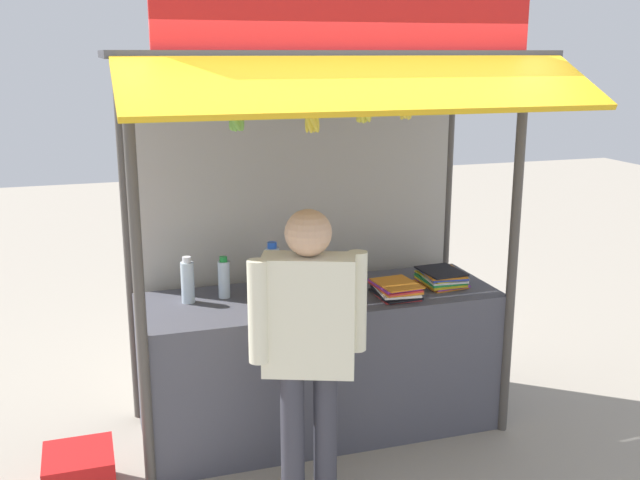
{
  "coord_description": "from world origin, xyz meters",
  "views": [
    {
      "loc": [
        -1.32,
        -4.16,
        2.35
      ],
      "look_at": [
        0.0,
        0.0,
        1.25
      ],
      "focal_mm": 41.7,
      "sensor_mm": 36.0,
      "label": 1
    }
  ],
  "objects_px": {
    "magazine_stack_mid_left": "(296,293)",
    "banana_bunch_leftmost": "(312,117)",
    "vendor_person": "(309,335)",
    "water_bottle_back_left": "(224,278)",
    "water_bottle_back_right": "(272,268)",
    "magazine_stack_front_left": "(442,277)",
    "magazine_stack_front_right": "(396,289)",
    "banana_bunch_inner_left": "(237,119)",
    "plastic_crate": "(80,474)",
    "water_bottle_right": "(188,281)",
    "banana_bunch_inner_right": "(406,106)",
    "banana_bunch_rightmost": "(364,109)"
  },
  "relations": [
    {
      "from": "banana_bunch_inner_left",
      "to": "banana_bunch_leftmost",
      "type": "distance_m",
      "value": 0.39
    },
    {
      "from": "banana_bunch_leftmost",
      "to": "magazine_stack_front_right",
      "type": "bearing_deg",
      "value": 26.95
    },
    {
      "from": "water_bottle_right",
      "to": "banana_bunch_inner_left",
      "type": "distance_m",
      "value": 1.18
    },
    {
      "from": "water_bottle_back_left",
      "to": "banana_bunch_rightmost",
      "type": "height_order",
      "value": "banana_bunch_rightmost"
    },
    {
      "from": "water_bottle_right",
      "to": "vendor_person",
      "type": "distance_m",
      "value": 1.03
    },
    {
      "from": "banana_bunch_leftmost",
      "to": "magazine_stack_mid_left",
      "type": "bearing_deg",
      "value": 86.37
    },
    {
      "from": "banana_bunch_leftmost",
      "to": "vendor_person",
      "type": "distance_m",
      "value": 1.11
    },
    {
      "from": "magazine_stack_mid_left",
      "to": "magazine_stack_front_right",
      "type": "xyz_separation_m",
      "value": [
        0.6,
        -0.12,
        0.01
      ]
    },
    {
      "from": "magazine_stack_mid_left",
      "to": "magazine_stack_front_right",
      "type": "relative_size",
      "value": 0.89
    },
    {
      "from": "banana_bunch_leftmost",
      "to": "water_bottle_back_left",
      "type": "bearing_deg",
      "value": 121.37
    },
    {
      "from": "magazine_stack_front_left",
      "to": "plastic_crate",
      "type": "xyz_separation_m",
      "value": [
        -2.29,
        -0.3,
        -0.81
      ]
    },
    {
      "from": "banana_bunch_leftmost",
      "to": "plastic_crate",
      "type": "height_order",
      "value": "banana_bunch_leftmost"
    },
    {
      "from": "magazine_stack_mid_left",
      "to": "plastic_crate",
      "type": "relative_size",
      "value": 0.81
    },
    {
      "from": "magazine_stack_front_left",
      "to": "vendor_person",
      "type": "relative_size",
      "value": 0.2
    },
    {
      "from": "banana_bunch_inner_right",
      "to": "banana_bunch_leftmost",
      "type": "height_order",
      "value": "same"
    },
    {
      "from": "magazine_stack_front_left",
      "to": "plastic_crate",
      "type": "relative_size",
      "value": 0.88
    },
    {
      "from": "magazine_stack_mid_left",
      "to": "vendor_person",
      "type": "relative_size",
      "value": 0.18
    },
    {
      "from": "vendor_person",
      "to": "magazine_stack_mid_left",
      "type": "bearing_deg",
      "value": 99.87
    },
    {
      "from": "magazine_stack_front_right",
      "to": "magazine_stack_mid_left",
      "type": "bearing_deg",
      "value": 168.48
    },
    {
      "from": "plastic_crate",
      "to": "magazine_stack_mid_left",
      "type": "bearing_deg",
      "value": 12.89
    },
    {
      "from": "banana_bunch_inner_right",
      "to": "plastic_crate",
      "type": "relative_size",
      "value": 0.62
    },
    {
      "from": "magazine_stack_front_right",
      "to": "banana_bunch_inner_left",
      "type": "xyz_separation_m",
      "value": [
        -1.02,
        -0.32,
        1.09
      ]
    },
    {
      "from": "water_bottle_right",
      "to": "magazine_stack_front_left",
      "type": "xyz_separation_m",
      "value": [
        1.61,
        -0.14,
        -0.08
      ]
    },
    {
      "from": "banana_bunch_inner_left",
      "to": "banana_bunch_leftmost",
      "type": "relative_size",
      "value": 0.93
    },
    {
      "from": "magazine_stack_front_left",
      "to": "banana_bunch_rightmost",
      "type": "distance_m",
      "value": 1.41
    },
    {
      "from": "banana_bunch_rightmost",
      "to": "vendor_person",
      "type": "xyz_separation_m",
      "value": [
        -0.41,
        -0.33,
        -1.09
      ]
    },
    {
      "from": "banana_bunch_inner_right",
      "to": "banana_bunch_rightmost",
      "type": "xyz_separation_m",
      "value": [
        -0.24,
        0.0,
        -0.01
      ]
    },
    {
      "from": "water_bottle_back_right",
      "to": "banana_bunch_leftmost",
      "type": "bearing_deg",
      "value": -84.28
    },
    {
      "from": "plastic_crate",
      "to": "magazine_stack_front_left",
      "type": "bearing_deg",
      "value": 7.56
    },
    {
      "from": "water_bottle_back_left",
      "to": "plastic_crate",
      "type": "distance_m",
      "value": 1.35
    },
    {
      "from": "water_bottle_back_right",
      "to": "banana_bunch_inner_left",
      "type": "bearing_deg",
      "value": -116.91
    },
    {
      "from": "banana_bunch_rightmost",
      "to": "vendor_person",
      "type": "bearing_deg",
      "value": -140.87
    },
    {
      "from": "magazine_stack_mid_left",
      "to": "vendor_person",
      "type": "xyz_separation_m",
      "value": [
        -0.15,
        -0.77,
        0.04
      ]
    },
    {
      "from": "water_bottle_right",
      "to": "plastic_crate",
      "type": "height_order",
      "value": "water_bottle_right"
    },
    {
      "from": "magazine_stack_mid_left",
      "to": "banana_bunch_rightmost",
      "type": "distance_m",
      "value": 1.24
    },
    {
      "from": "water_bottle_back_right",
      "to": "magazine_stack_front_left",
      "type": "bearing_deg",
      "value": -10.39
    },
    {
      "from": "water_bottle_back_left",
      "to": "banana_bunch_leftmost",
      "type": "relative_size",
      "value": 0.9
    },
    {
      "from": "water_bottle_back_right",
      "to": "magazine_stack_front_left",
      "type": "distance_m",
      "value": 1.09
    },
    {
      "from": "vendor_person",
      "to": "plastic_crate",
      "type": "xyz_separation_m",
      "value": [
        -1.16,
        0.47,
        -0.85
      ]
    },
    {
      "from": "water_bottle_right",
      "to": "magazine_stack_mid_left",
      "type": "xyz_separation_m",
      "value": [
        0.63,
        -0.14,
        -0.09
      ]
    },
    {
      "from": "water_bottle_back_right",
      "to": "banana_bunch_rightmost",
      "type": "xyz_separation_m",
      "value": [
        0.35,
        -0.64,
        1.02
      ]
    },
    {
      "from": "water_bottle_right",
      "to": "magazine_stack_front_left",
      "type": "relative_size",
      "value": 0.87
    },
    {
      "from": "water_bottle_back_left",
      "to": "banana_bunch_inner_right",
      "type": "distance_m",
      "value": 1.52
    },
    {
      "from": "magazine_stack_front_right",
      "to": "banana_bunch_inner_right",
      "type": "height_order",
      "value": "banana_bunch_inner_right"
    },
    {
      "from": "banana_bunch_leftmost",
      "to": "vendor_person",
      "type": "relative_size",
      "value": 0.18
    },
    {
      "from": "water_bottle_back_right",
      "to": "banana_bunch_leftmost",
      "type": "xyz_separation_m",
      "value": [
        0.06,
        -0.64,
        0.98
      ]
    },
    {
      "from": "water_bottle_right",
      "to": "magazine_stack_front_right",
      "type": "xyz_separation_m",
      "value": [
        1.23,
        -0.27,
        -0.09
      ]
    },
    {
      "from": "magazine_stack_front_right",
      "to": "banana_bunch_rightmost",
      "type": "xyz_separation_m",
      "value": [
        -0.35,
        -0.32,
        1.12
      ]
    },
    {
      "from": "magazine_stack_mid_left",
      "to": "banana_bunch_leftmost",
      "type": "height_order",
      "value": "banana_bunch_leftmost"
    },
    {
      "from": "water_bottle_back_left",
      "to": "banana_bunch_inner_right",
      "type": "bearing_deg",
      "value": -34.48
    }
  ]
}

